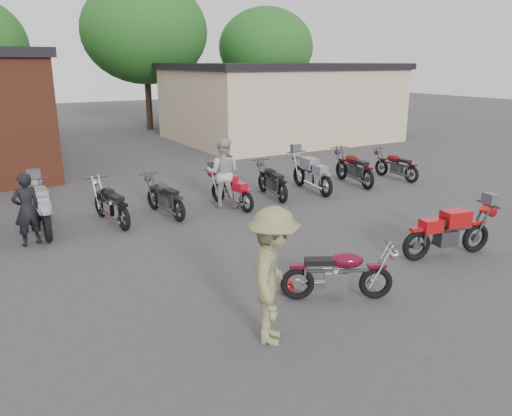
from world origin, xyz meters
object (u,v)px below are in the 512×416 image
row_bike_6 (311,172)px  row_bike_8 (396,164)px  person_dark (27,209)px  helmet (287,286)px  row_bike_3 (164,195)px  sportbike (450,229)px  row_bike_7 (354,166)px  person_light (223,173)px  person_tan (273,276)px  row_bike_4 (231,188)px  row_bike_2 (110,201)px  row_bike_5 (272,179)px  row_bike_1 (41,207)px  vintage_motorcycle (340,270)px

row_bike_6 → row_bike_8: bearing=-87.3°
row_bike_8 → person_dark: bearing=90.2°
helmet → row_bike_3: row_bike_3 is taller
helmet → row_bike_8: 9.68m
sportbike → row_bike_7: bearing=78.3°
person_light → row_bike_8: 6.57m
sportbike → row_bike_6: row_bike_6 is taller
person_tan → row_bike_4: bearing=13.8°
row_bike_7 → row_bike_8: 1.73m
row_bike_2 → row_bike_5: row_bike_2 is taller
row_bike_2 → row_bike_6: (6.17, 0.07, 0.05)m
row_bike_1 → row_bike_2: bearing=-93.7°
row_bike_2 → vintage_motorcycle: bearing=-167.9°
row_bike_3 → person_dark: bearing=92.7°
helmet → row_bike_7: (6.31, 5.55, 0.48)m
person_tan → row_bike_7: bearing=-11.0°
vintage_motorcycle → row_bike_1: (-3.74, 6.21, 0.09)m
person_tan → row_bike_8: size_ratio=1.10×
sportbike → row_bike_2: (-5.36, 5.70, -0.02)m
row_bike_4 → row_bike_7: (4.68, 0.34, 0.07)m
person_light → person_tan: bearing=104.2°
row_bike_5 → row_bike_4: bearing=109.6°
row_bike_1 → row_bike_5: row_bike_1 is taller
row_bike_3 → row_bike_8: (8.23, -0.01, -0.02)m
row_bike_1 → row_bike_2: row_bike_1 is taller
person_dark → person_light: (4.99, 0.55, 0.14)m
person_light → row_bike_1: size_ratio=0.90×
person_light → row_bike_3: bearing=33.5°
person_dark → person_tan: bearing=100.0°
helmet → person_dark: (-3.51, 4.80, 0.68)m
row_bike_4 → person_light: bearing=39.5°
row_bike_3 → vintage_motorcycle: bearing=180.0°
row_bike_1 → helmet: bearing=-149.3°
row_bike_3 → row_bike_6: (4.79, 0.11, 0.07)m
row_bike_1 → person_light: bearing=-91.4°
row_bike_7 → row_bike_2: bearing=98.7°
person_dark → row_bike_2: size_ratio=0.83×
helmet → row_bike_5: size_ratio=0.14×
vintage_motorcycle → person_light: bearing=110.5°
row_bike_5 → row_bike_7: row_bike_7 is taller
row_bike_6 → row_bike_7: row_bike_6 is taller
row_bike_6 → row_bike_2: bearing=95.4°
helmet → row_bike_3: bearing=92.1°
row_bike_6 → sportbike: bearing=176.8°
vintage_motorcycle → row_bike_2: bearing=138.7°
person_light → person_dark: bearing=41.6°
person_dark → row_bike_1: 0.88m
row_bike_3 → row_bike_5: 3.36m
row_bike_1 → row_bike_2: (1.56, -0.14, -0.05)m
row_bike_7 → vintage_motorcycle: bearing=145.2°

